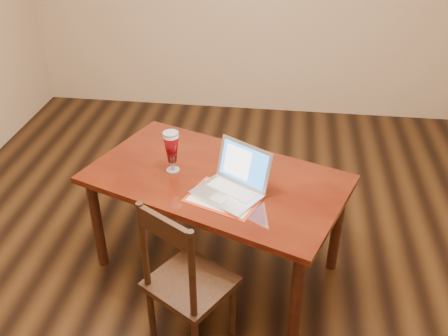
# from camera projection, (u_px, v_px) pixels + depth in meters

# --- Properties ---
(ground) EXTENTS (5.00, 5.00, 0.00)m
(ground) POSITION_uv_depth(u_px,v_px,m) (214.00, 265.00, 3.40)
(ground) COLOR black
(ground) RESTS_ON ground
(room_shell) EXTENTS (4.51, 5.01, 2.71)m
(room_shell) POSITION_uv_depth(u_px,v_px,m) (210.00, 0.00, 2.46)
(room_shell) COLOR tan
(room_shell) RESTS_ON ground
(dining_table) EXTENTS (1.74, 1.35, 0.98)m
(dining_table) POSITION_uv_depth(u_px,v_px,m) (216.00, 187.00, 3.06)
(dining_table) COLOR #50190A
(dining_table) RESTS_ON ground
(dining_chair) EXTENTS (0.55, 0.55, 0.96)m
(dining_chair) POSITION_uv_depth(u_px,v_px,m) (186.00, 282.00, 2.64)
(dining_chair) COLOR #33190E
(dining_chair) RESTS_ON ground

